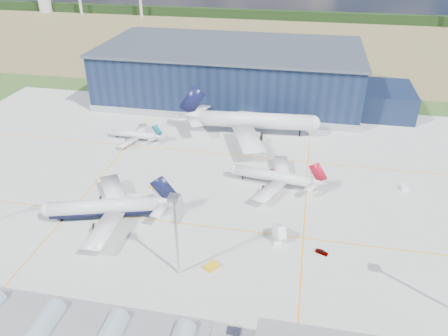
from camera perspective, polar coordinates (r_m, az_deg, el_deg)
ground at (r=137.82m, az=-6.36°, el=-4.52°), size 600.00×600.00×0.00m
apron at (r=145.80m, az=-5.23°, el=-2.36°), size 220.00×160.00×0.08m
farmland at (r=339.24m, az=4.87°, el=16.32°), size 600.00×220.00×0.01m
treeline at (r=416.44m, az=6.32°, el=19.26°), size 600.00×8.00×8.00m
hangar at (r=216.07m, az=1.63°, el=11.95°), size 145.00×62.00×26.10m
light_mast_center at (r=103.06m, az=-6.33°, el=-7.17°), size 2.60×2.60×23.00m
airliner_navy at (r=131.21m, az=-15.55°, el=-4.03°), size 50.08×49.50×13.14m
airliner_red at (r=144.02m, az=6.42°, el=-0.38°), size 37.34×36.74×10.77m
airliner_widebody at (r=177.69m, az=4.13°, el=7.22°), size 62.98×61.81×19.13m
airliner_regional at (r=178.15m, az=-11.82°, el=4.73°), size 25.47×24.98×7.83m
gse_tug_a at (r=146.18m, az=-9.06°, el=-2.23°), size 2.61×3.70×1.42m
gse_tug_b at (r=113.06m, az=-1.67°, el=-12.72°), size 3.76×4.03×1.45m
gse_van_a at (r=139.52m, az=-11.63°, el=-3.98°), size 5.29×2.47×2.27m
gse_cart_a at (r=154.88m, az=22.50°, el=-2.38°), size 2.29×3.27×1.37m
airstair at (r=122.18m, az=7.15°, el=-8.61°), size 4.21×5.83×3.47m
car_a at (r=120.21m, az=12.65°, el=-10.64°), size 3.72×2.61×1.17m
car_b at (r=108.18m, az=-19.88°, el=-17.45°), size 4.17×2.52×1.30m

